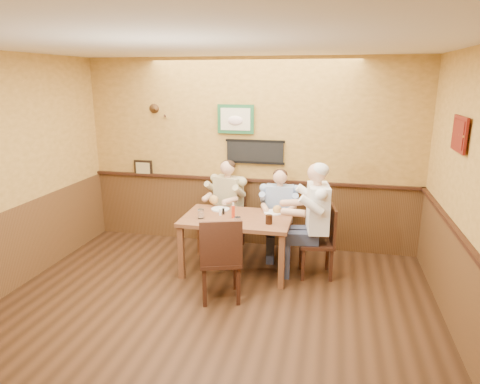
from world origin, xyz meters
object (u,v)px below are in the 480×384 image
object	(u,v)px
dining_table	(237,223)
diner_blue_polo	(279,217)
chair_back_left	(229,220)
pepper_shaker	(223,211)
chair_back_right	(279,228)
water_glass_mid	(238,222)
hot_sauce_bottle	(233,211)
diner_white_elder	(317,226)
salt_shaker	(220,212)
chair_near_side	(220,257)
water_glass_left	(201,214)
diner_tan_shirt	(229,209)
chair_right_end	(316,241)
cola_tumbler	(269,219)

from	to	relation	value
dining_table	diner_blue_polo	xyz separation A→B (m)	(0.47, 0.65, -0.09)
chair_back_left	pepper_shaker	bearing A→B (deg)	-64.74
chair_back_right	water_glass_mid	size ratio (longest dim) A/B	6.74
dining_table	water_glass_mid	bearing A→B (deg)	-76.06
dining_table	water_glass_mid	xyz separation A→B (m)	(0.09, -0.36, 0.15)
water_glass_mid	hot_sauce_bottle	bearing A→B (deg)	112.62
diner_white_elder	salt_shaker	bearing A→B (deg)	-96.19
pepper_shaker	dining_table	bearing A→B (deg)	-18.65
dining_table	chair_near_side	size ratio (longest dim) A/B	1.38
diner_blue_polo	water_glass_left	xyz separation A→B (m)	(-0.91, -0.82, 0.24)
water_glass_mid	chair_back_right	bearing A→B (deg)	69.39
diner_blue_polo	diner_white_elder	distance (m)	0.81
dining_table	pepper_shaker	distance (m)	0.25
salt_shaker	dining_table	bearing A→B (deg)	-3.73
chair_near_side	diner_tan_shirt	distance (m)	1.59
chair_right_end	chair_near_side	distance (m)	1.35
water_glass_mid	pepper_shaker	distance (m)	0.52
hot_sauce_bottle	chair_back_right	bearing A→B (deg)	53.87
chair_back_right	pepper_shaker	world-z (taller)	pepper_shaker
salt_shaker	chair_right_end	bearing A→B (deg)	2.67
chair_right_end	water_glass_mid	bearing A→B (deg)	-74.02
dining_table	diner_white_elder	size ratio (longest dim) A/B	1.05
chair_near_side	salt_shaker	size ratio (longest dim) A/B	11.60
chair_near_side	pepper_shaker	xyz separation A→B (m)	(-0.18, 0.84, 0.28)
salt_shaker	pepper_shaker	world-z (taller)	salt_shaker
diner_blue_polo	pepper_shaker	xyz separation A→B (m)	(-0.67, -0.58, 0.22)
chair_back_right	hot_sauce_bottle	xyz separation A→B (m)	(-0.51, -0.70, 0.44)
chair_back_right	diner_tan_shirt	xyz separation A→B (m)	(-0.78, 0.14, 0.20)
water_glass_mid	cola_tumbler	world-z (taller)	water_glass_mid
water_glass_mid	salt_shaker	size ratio (longest dim) A/B	1.36
chair_near_side	diner_tan_shirt	xyz separation A→B (m)	(-0.29, 1.56, 0.10)
chair_back_left	salt_shaker	xyz separation A→B (m)	(0.08, -0.78, 0.37)
diner_tan_shirt	water_glass_left	size ratio (longest dim) A/B	9.73
diner_blue_polo	water_glass_mid	xyz separation A→B (m)	(-0.38, -1.01, 0.24)
dining_table	water_glass_mid	size ratio (longest dim) A/B	11.81
water_glass_mid	salt_shaker	distance (m)	0.49
diner_tan_shirt	water_glass_mid	distance (m)	1.24
dining_table	diner_blue_polo	size ratio (longest dim) A/B	1.23
chair_back_right	pepper_shaker	bearing A→B (deg)	-141.97
diner_tan_shirt	water_glass_left	bearing A→B (deg)	-80.87
chair_back_right	water_glass_mid	distance (m)	1.16
chair_right_end	water_glass_left	distance (m)	1.53
chair_right_end	salt_shaker	distance (m)	1.30
chair_back_left	cola_tumbler	world-z (taller)	cola_tumbler
dining_table	diner_tan_shirt	bearing A→B (deg)	111.66
diner_white_elder	water_glass_mid	world-z (taller)	diner_white_elder
hot_sauce_bottle	diner_blue_polo	bearing A→B (deg)	53.87
dining_table	chair_back_left	world-z (taller)	chair_back_left
diner_white_elder	dining_table	bearing A→B (deg)	-94.76
chair_back_right	salt_shaker	xyz separation A→B (m)	(-0.70, -0.64, 0.39)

